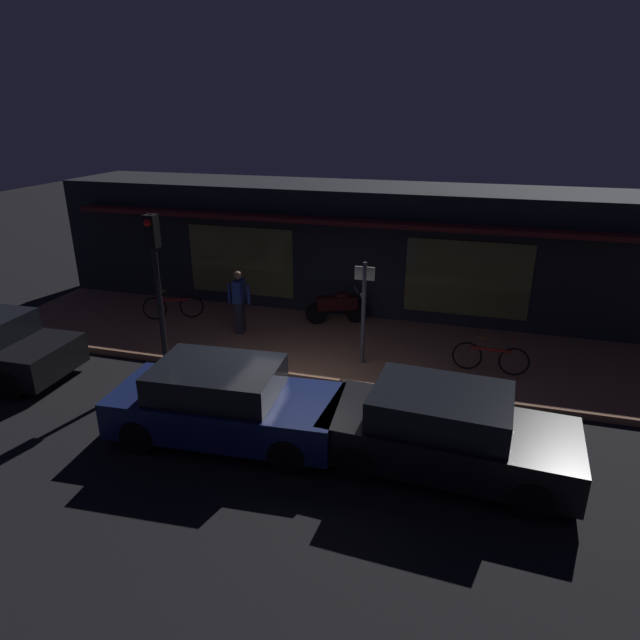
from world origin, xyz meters
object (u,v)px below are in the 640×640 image
(bicycle_extra, at_px, (490,357))
(sign_post, at_px, (364,307))
(person_photographer, at_px, (239,301))
(traffic_light_pole, at_px, (156,267))
(parked_car_far, at_px, (224,402))
(parked_car_across, at_px, (445,431))
(motorcycle, at_px, (338,306))
(bicycle_parked, at_px, (173,306))

(bicycle_extra, bearing_deg, sign_post, -173.78)
(bicycle_extra, relative_size, sign_post, 0.69)
(person_photographer, relative_size, traffic_light_pole, 0.46)
(parked_car_far, height_order, parked_car_across, same)
(person_photographer, relative_size, sign_post, 0.70)
(person_photographer, xyz_separation_m, sign_post, (3.45, -0.91, 0.48))
(motorcycle, height_order, traffic_light_pole, traffic_light_pole)
(traffic_light_pole, bearing_deg, parked_car_far, -40.35)
(traffic_light_pole, distance_m, parked_car_far, 3.71)
(bicycle_extra, height_order, sign_post, sign_post)
(bicycle_parked, distance_m, parked_car_across, 9.06)
(bicycle_parked, bearing_deg, parked_car_across, -31.03)
(motorcycle, distance_m, parked_car_far, 5.81)
(motorcycle, relative_size, parked_car_far, 0.39)
(parked_car_far, bearing_deg, sign_post, 62.31)
(motorcycle, height_order, bicycle_parked, motorcycle)
(traffic_light_pole, relative_size, parked_car_far, 0.86)
(parked_car_across, bearing_deg, traffic_light_pole, 162.88)
(sign_post, distance_m, traffic_light_pole, 4.62)
(motorcycle, relative_size, traffic_light_pole, 0.45)
(motorcycle, bearing_deg, bicycle_extra, -26.48)
(parked_car_across, bearing_deg, person_photographer, 142.61)
(bicycle_extra, height_order, traffic_light_pole, traffic_light_pole)
(motorcycle, distance_m, bicycle_parked, 4.60)
(bicycle_parked, relative_size, sign_post, 0.63)
(bicycle_extra, relative_size, parked_car_across, 0.40)
(motorcycle, xyz_separation_m, parked_car_far, (-0.65, -5.77, 0.06))
(sign_post, relative_size, traffic_light_pole, 0.67)
(person_photographer, relative_size, parked_car_far, 0.40)
(bicycle_parked, bearing_deg, sign_post, -13.29)
(traffic_light_pole, xyz_separation_m, parked_car_far, (2.49, -2.11, -1.77))
(bicycle_parked, distance_m, parked_car_far, 6.16)
(bicycle_parked, height_order, bicycle_extra, same)
(bicycle_extra, xyz_separation_m, sign_post, (-2.83, -0.31, 1.00))
(sign_post, distance_m, parked_car_across, 4.02)
(motorcycle, distance_m, bicycle_extra, 4.46)
(motorcycle, xyz_separation_m, parked_car_across, (3.27, -5.63, 0.06))
(bicycle_extra, distance_m, traffic_light_pole, 7.58)
(traffic_light_pole, bearing_deg, bicycle_parked, 116.69)
(motorcycle, relative_size, person_photographer, 0.97)
(bicycle_parked, distance_m, sign_post, 5.90)
(person_photographer, bearing_deg, traffic_light_pole, -110.74)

